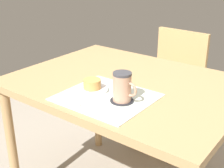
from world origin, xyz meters
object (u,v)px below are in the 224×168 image
object	(u,v)px
dining_table	(126,97)
wooden_chair	(171,84)
coffee_mug	(123,87)
pastry_plate	(92,89)
pastry	(92,84)

from	to	relation	value
dining_table	wooden_chair	distance (m)	0.77
wooden_chair	coffee_mug	world-z (taller)	coffee_mug
dining_table	coffee_mug	world-z (taller)	coffee_mug
wooden_chair	coffee_mug	bearing A→B (deg)	106.44
pastry_plate	dining_table	bearing A→B (deg)	76.07
wooden_chair	pastry	world-z (taller)	wooden_chair
pastry_plate	pastry	distance (m)	0.03
pastry_plate	pastry	size ratio (longest dim) A/B	1.79
pastry_plate	pastry	world-z (taller)	pastry
wooden_chair	coffee_mug	size ratio (longest dim) A/B	6.79
pastry_plate	wooden_chair	bearing A→B (deg)	93.98
pastry	coffee_mug	distance (m)	0.18
dining_table	pastry_plate	bearing A→B (deg)	-103.93
wooden_chair	coffee_mug	distance (m)	1.04
dining_table	pastry	size ratio (longest dim) A/B	13.89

